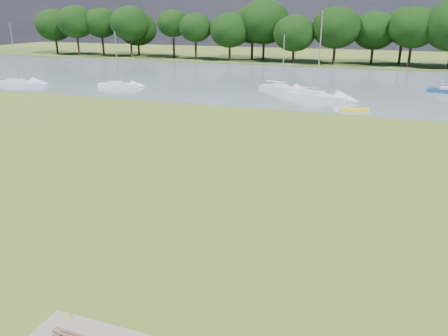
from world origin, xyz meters
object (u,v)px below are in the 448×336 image
(sailboat_2, at_px, (316,94))
(sailboat_3, at_px, (118,84))
(kayak, at_px, (355,110))
(sailboat_4, at_px, (18,81))
(sailboat_0, at_px, (282,87))

(sailboat_2, relative_size, sailboat_3, 1.36)
(kayak, height_order, sailboat_3, sailboat_3)
(kayak, relative_size, sailboat_4, 0.34)
(sailboat_0, height_order, sailboat_2, sailboat_2)
(sailboat_0, bearing_deg, sailboat_4, -148.78)
(kayak, relative_size, sailboat_0, 0.41)
(kayak, relative_size, sailboat_3, 0.39)
(sailboat_3, distance_m, sailboat_4, 14.84)
(sailboat_2, distance_m, sailboat_4, 41.33)
(sailboat_2, xyz_separation_m, sailboat_3, (-26.63, -0.39, -0.07))
(sailboat_4, bearing_deg, sailboat_2, -12.09)
(sailboat_0, height_order, sailboat_3, sailboat_3)
(sailboat_0, relative_size, sailboat_4, 0.84)
(kayak, bearing_deg, sailboat_0, 116.12)
(sailboat_3, height_order, sailboat_4, sailboat_4)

